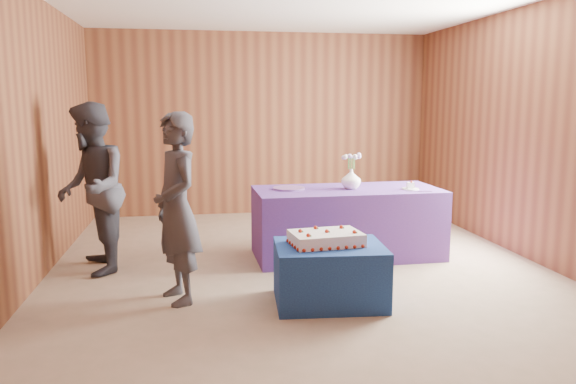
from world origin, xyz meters
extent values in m
plane|color=gray|center=(0.00, 0.00, 0.00)|extent=(6.00, 6.00, 0.00)
cube|color=brown|center=(0.00, 3.00, 1.35)|extent=(5.00, 0.04, 2.70)
cube|color=brown|center=(0.00, -3.00, 1.35)|extent=(5.00, 0.04, 2.70)
cube|color=brown|center=(-2.50, 0.00, 1.35)|extent=(0.04, 6.00, 2.70)
cube|color=brown|center=(2.50, 0.00, 1.35)|extent=(0.04, 6.00, 2.70)
cube|color=navy|center=(0.06, -0.99, 0.25)|extent=(0.95, 0.77, 0.50)
cube|color=#563084|center=(0.60, 0.40, 0.38)|extent=(2.02, 0.94, 0.75)
cube|color=white|center=(0.04, -0.96, 0.55)|extent=(0.61, 0.44, 0.11)
sphere|color=#A01D0C|center=(-0.23, -1.18, 0.52)|extent=(0.03, 0.03, 0.03)
sphere|color=#A01D0C|center=(0.34, -1.12, 0.52)|extent=(0.03, 0.03, 0.03)
sphere|color=#A01D0C|center=(-0.27, -0.80, 0.52)|extent=(0.03, 0.03, 0.03)
sphere|color=#A01D0C|center=(0.30, -0.73, 0.52)|extent=(0.03, 0.03, 0.03)
sphere|color=#A01D0C|center=(-0.13, -1.07, 0.62)|extent=(0.03, 0.03, 0.03)
cone|color=#13541A|center=(-0.10, -1.07, 0.61)|extent=(0.01, 0.02, 0.02)
sphere|color=#A01D0C|center=(0.18, -0.85, 0.62)|extent=(0.03, 0.03, 0.03)
cone|color=#13541A|center=(0.20, -0.85, 0.61)|extent=(0.01, 0.02, 0.02)
sphere|color=#A01D0C|center=(0.04, -0.96, 0.62)|extent=(0.03, 0.03, 0.03)
cone|color=#13541A|center=(0.06, -0.96, 0.61)|extent=(0.01, 0.02, 0.02)
imported|color=white|center=(0.63, 0.39, 0.86)|extent=(0.25, 0.25, 0.22)
cylinder|color=#306F2C|center=(0.66, 0.39, 1.04)|extent=(0.01, 0.01, 0.14)
sphere|color=silver|center=(0.72, 0.39, 1.11)|extent=(0.05, 0.05, 0.05)
cylinder|color=#306F2C|center=(0.66, 0.41, 1.04)|extent=(0.01, 0.01, 0.14)
sphere|color=silver|center=(0.70, 0.44, 1.11)|extent=(0.05, 0.05, 0.05)
cylinder|color=#306F2C|center=(0.64, 0.42, 1.04)|extent=(0.01, 0.01, 0.14)
sphere|color=silver|center=(0.65, 0.47, 1.11)|extent=(0.05, 0.05, 0.05)
cylinder|color=#306F2C|center=(0.61, 0.42, 1.04)|extent=(0.01, 0.01, 0.14)
sphere|color=silver|center=(0.59, 0.46, 1.11)|extent=(0.05, 0.05, 0.05)
cylinder|color=#306F2C|center=(0.60, 0.40, 1.04)|extent=(0.01, 0.01, 0.14)
sphere|color=silver|center=(0.55, 0.42, 1.11)|extent=(0.05, 0.05, 0.05)
cylinder|color=#306F2C|center=(0.60, 0.38, 1.04)|extent=(0.01, 0.01, 0.14)
sphere|color=silver|center=(0.55, 0.36, 1.11)|extent=(0.05, 0.05, 0.05)
cylinder|color=#306F2C|center=(0.61, 0.36, 1.04)|extent=(0.01, 0.01, 0.14)
sphere|color=silver|center=(0.59, 0.32, 1.11)|extent=(0.05, 0.05, 0.05)
cylinder|color=#306F2C|center=(0.64, 0.35, 1.04)|extent=(0.01, 0.01, 0.14)
sphere|color=silver|center=(0.65, 0.31, 1.11)|extent=(0.05, 0.05, 0.05)
cylinder|color=#306F2C|center=(0.66, 0.37, 1.04)|extent=(0.01, 0.01, 0.14)
sphere|color=silver|center=(0.70, 0.33, 1.11)|extent=(0.05, 0.05, 0.05)
cylinder|color=#764E9D|center=(-0.04, 0.47, 0.76)|extent=(0.43, 0.43, 0.02)
cylinder|color=white|center=(1.25, 0.25, 0.76)|extent=(0.24, 0.24, 0.01)
cube|color=white|center=(1.25, 0.25, 0.79)|extent=(0.08, 0.07, 0.06)
sphere|color=#A01D0C|center=(1.25, 0.23, 0.84)|extent=(0.03, 0.03, 0.03)
cube|color=#AFAFB3|center=(1.29, 0.09, 0.75)|extent=(0.26, 0.09, 0.00)
imported|color=#35353F|center=(-1.19, -0.72, 0.80)|extent=(0.56, 0.68, 1.60)
imported|color=#373742|center=(-2.03, 0.24, 0.84)|extent=(0.79, 0.93, 1.68)
camera|label=1|loc=(-1.04, -5.41, 1.68)|focal=35.00mm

